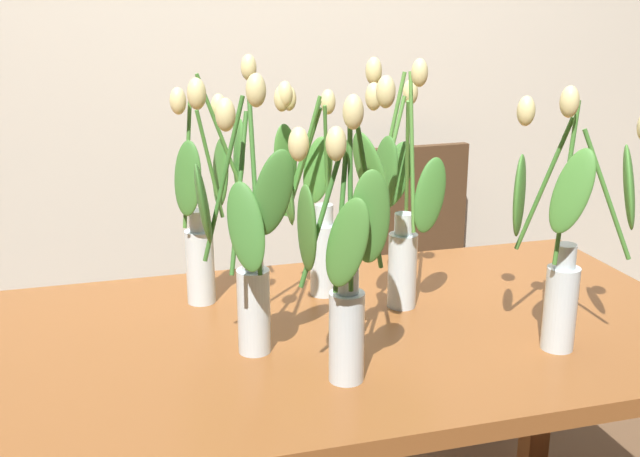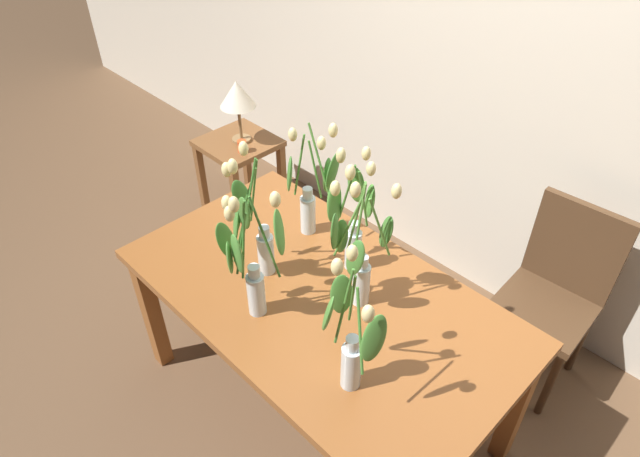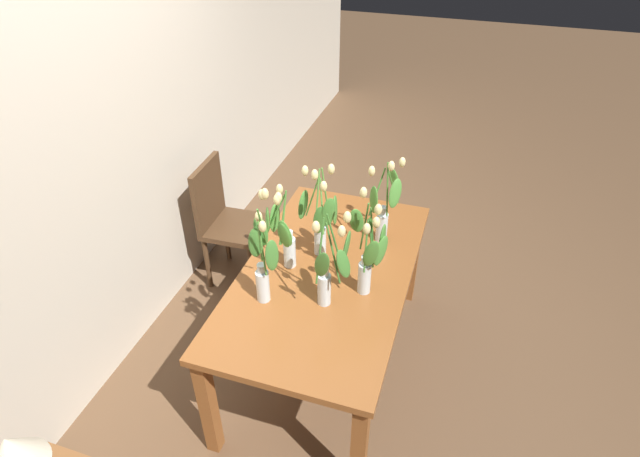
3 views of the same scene
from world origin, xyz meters
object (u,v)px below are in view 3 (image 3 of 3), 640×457
at_px(tulip_vase_4, 263,265).
at_px(table_lamp, 13,454).
at_px(tulip_vase_0, 284,236).
at_px(dining_chair, 224,217).
at_px(tulip_vase_2, 329,273).
at_px(tulip_vase_1, 384,210).
at_px(tulip_vase_3, 320,222).
at_px(tulip_vase_5, 368,257).
at_px(dining_table, 327,283).

relative_size(tulip_vase_4, table_lamp, 1.47).
xyz_separation_m(tulip_vase_0, dining_chair, (0.63, 0.71, -0.43)).
distance_m(tulip_vase_2, table_lamp, 1.44).
relative_size(tulip_vase_4, dining_chair, 0.63).
bearing_deg(tulip_vase_2, tulip_vase_1, -12.21).
xyz_separation_m(tulip_vase_3, tulip_vase_5, (-0.23, -0.32, 0.01)).
distance_m(tulip_vase_1, table_lamp, 2.04).
bearing_deg(dining_chair, tulip_vase_1, -100.34).
xyz_separation_m(tulip_vase_1, tulip_vase_2, (-0.63, 0.14, 0.00)).
bearing_deg(tulip_vase_2, dining_chair, 50.78).
height_order(tulip_vase_5, table_lamp, tulip_vase_5).
bearing_deg(table_lamp, tulip_vase_1, -27.80).
distance_m(tulip_vase_0, tulip_vase_1, 0.61).
xyz_separation_m(tulip_vase_0, tulip_vase_1, (0.41, -0.45, -0.00)).
height_order(tulip_vase_0, dining_chair, tulip_vase_0).
distance_m(tulip_vase_5, table_lamp, 1.65).
height_order(tulip_vase_0, tulip_vase_5, tulip_vase_5).
height_order(dining_table, dining_chair, dining_chair).
bearing_deg(table_lamp, tulip_vase_4, -22.87).
bearing_deg(tulip_vase_4, tulip_vase_3, -21.41).
distance_m(dining_table, tulip_vase_0, 0.39).
bearing_deg(tulip_vase_0, dining_table, -79.08).
bearing_deg(tulip_vase_3, dining_table, -148.65).
distance_m(dining_table, tulip_vase_4, 0.49).
xyz_separation_m(tulip_vase_5, dining_chair, (0.68, 1.18, -0.45)).
xyz_separation_m(tulip_vase_3, dining_chair, (0.45, 0.86, -0.44)).
xyz_separation_m(tulip_vase_0, tulip_vase_5, (-0.06, -0.47, 0.02)).
relative_size(tulip_vase_2, tulip_vase_3, 1.00).
bearing_deg(dining_table, tulip_vase_0, 100.92).
distance_m(tulip_vase_5, dining_chair, 1.44).
xyz_separation_m(dining_table, tulip_vase_5, (-0.10, -0.24, 0.33)).
xyz_separation_m(dining_table, table_lamp, (-1.44, 0.72, 0.21)).
xyz_separation_m(tulip_vase_5, table_lamp, (-1.34, 0.97, -0.12)).
relative_size(tulip_vase_2, tulip_vase_5, 1.02).
distance_m(tulip_vase_1, dining_chair, 1.26).
xyz_separation_m(tulip_vase_2, table_lamp, (-1.18, 0.82, -0.10)).
xyz_separation_m(tulip_vase_2, dining_chair, (0.84, 1.03, -0.43)).
bearing_deg(dining_table, tulip_vase_2, -160.57).
height_order(tulip_vase_1, table_lamp, tulip_vase_1).
height_order(tulip_vase_3, tulip_vase_4, tulip_vase_3).
xyz_separation_m(tulip_vase_3, tulip_vase_4, (-0.42, 0.16, -0.02)).
bearing_deg(tulip_vase_1, tulip_vase_5, -177.90).
height_order(dining_table, tulip_vase_0, tulip_vase_0).
height_order(dining_table, tulip_vase_2, tulip_vase_2).
relative_size(tulip_vase_0, tulip_vase_2, 0.90).
bearing_deg(tulip_vase_4, tulip_vase_5, -68.47).
distance_m(tulip_vase_1, tulip_vase_5, 0.47).
relative_size(tulip_vase_0, tulip_vase_1, 0.95).
relative_size(dining_table, tulip_vase_0, 3.05).
xyz_separation_m(tulip_vase_2, tulip_vase_5, (0.16, -0.15, 0.02)).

